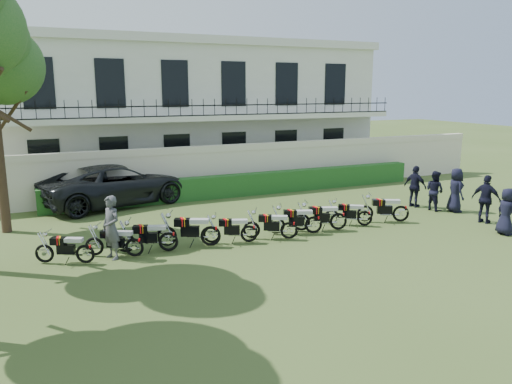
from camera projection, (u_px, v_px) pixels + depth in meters
ground at (305, 239)px, 16.46m from camera, size 100.00×100.00×0.00m
perimeter_wall at (220, 169)px, 23.36m from camera, size 30.00×0.35×2.30m
hedge at (247, 184)px, 23.19m from camera, size 18.00×0.60×1.00m
building at (183, 109)px, 28.16m from camera, size 20.40×9.60×7.40m
motorcycle_0 at (85, 249)px, 14.05m from camera, size 1.58×0.86×0.93m
motorcycle_1 at (134, 243)px, 14.60m from camera, size 1.59×0.94×0.97m
motorcycle_2 at (168, 237)px, 15.08m from camera, size 1.80×0.80×1.02m
motorcycle_3 at (211, 231)px, 15.58m from camera, size 1.89×0.97×1.10m
motorcycle_4 at (249, 230)px, 15.99m from camera, size 1.68×0.76×0.96m
motorcycle_5 at (289, 226)px, 16.32m from camera, size 1.64×0.94×0.98m
motorcycle_6 at (314, 221)px, 16.96m from camera, size 1.78×0.83×1.02m
motorcycle_7 at (339, 217)px, 17.38m from camera, size 1.83×0.80×1.04m
motorcycle_8 at (365, 215)px, 17.91m from camera, size 1.47×1.03×0.94m
motorcycle_9 at (401, 210)px, 18.43m from camera, size 1.77×0.97×1.05m
suv at (117, 184)px, 21.21m from camera, size 6.81×4.40×1.75m
inspector at (111, 228)px, 14.41m from camera, size 0.69×0.81×1.87m
officer_0 at (507, 211)px, 16.85m from camera, size 0.60×0.84×1.60m
officer_2 at (486, 199)px, 18.27m from camera, size 0.76×1.14×1.79m
officer_3 at (456, 190)px, 19.96m from camera, size 0.78×0.99×1.77m
officer_4 at (435, 191)px, 20.24m from camera, size 0.69×0.85×1.62m
officer_5 at (415, 187)px, 20.77m from camera, size 0.69×1.10×1.74m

